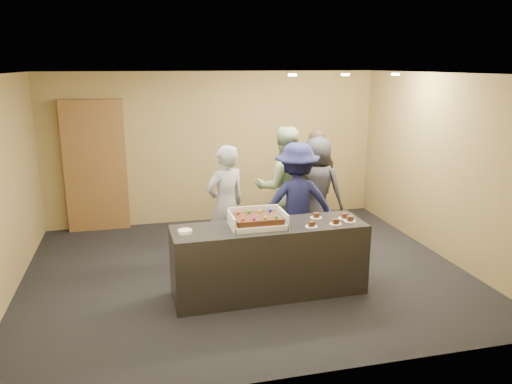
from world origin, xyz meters
TOP-DOWN VIEW (x-y plane):
  - room at (0.00, 0.00)m, footprint 6.04×6.00m
  - serving_counter at (0.14, -0.75)m, footprint 2.42×0.76m
  - storage_cabinet at (-2.08, 2.41)m, footprint 1.02×0.15m
  - cake_box at (-0.01, -0.73)m, footprint 0.67×0.46m
  - sheet_cake at (-0.01, -0.75)m, footprint 0.57×0.39m
  - plate_stack at (-0.90, -0.80)m, footprint 0.17×0.17m
  - slice_a at (0.62, -0.92)m, footprint 0.15×0.15m
  - slice_b at (0.80, -0.60)m, footprint 0.15×0.15m
  - slice_c at (0.94, -0.90)m, footprint 0.15×0.15m
  - slice_d at (1.14, -0.71)m, footprint 0.15×0.15m
  - slice_e at (1.16, -0.84)m, footprint 0.15×0.15m
  - person_server_grey at (-0.20, 0.42)m, footprint 0.74×0.63m
  - person_sage_man at (0.82, 0.89)m, footprint 0.96×0.76m
  - person_navy_man at (0.82, 0.25)m, footprint 1.19×0.77m
  - person_brown_extra at (1.50, 1.22)m, footprint 1.11×0.97m
  - person_dark_suit at (1.40, 0.98)m, footprint 0.99×0.97m
  - ceiling_spotlights at (1.60, 0.50)m, footprint 1.72×0.12m

SIDE VIEW (x-z plane):
  - serving_counter at x=0.14m, z-range 0.00..0.90m
  - person_dark_suit at x=1.40m, z-range 0.00..1.72m
  - person_server_grey at x=-0.20m, z-range 0.00..1.73m
  - person_navy_man at x=0.82m, z-range 0.00..1.75m
  - person_brown_extra at x=1.50m, z-range 0.00..1.79m
  - plate_stack at x=-0.90m, z-range 0.90..0.94m
  - slice_a at x=0.62m, z-range 0.89..0.96m
  - slice_b at x=0.80m, z-range 0.89..0.96m
  - slice_c at x=0.94m, z-range 0.89..0.96m
  - slice_d at x=1.14m, z-range 0.89..0.96m
  - slice_e at x=1.16m, z-range 0.89..0.96m
  - cake_box at x=-0.01m, z-range 0.85..1.04m
  - person_sage_man at x=0.82m, z-range 0.00..1.90m
  - sheet_cake at x=-0.01m, z-range 0.94..1.05m
  - storage_cabinet at x=-2.08m, z-range 0.00..2.25m
  - room at x=0.00m, z-range 0.00..2.70m
  - ceiling_spotlights at x=1.60m, z-range 2.66..2.69m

